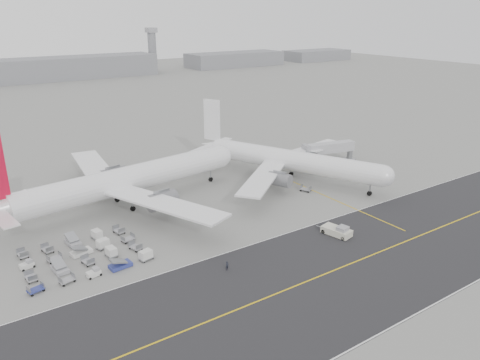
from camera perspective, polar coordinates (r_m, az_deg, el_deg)
ground at (r=92.25m, az=0.39°, el=-7.43°), size 700.00×700.00×0.00m
taxiway at (r=83.03m, az=10.50°, el=-11.13°), size 220.00×59.00×0.03m
horizon_buildings at (r=339.02m, az=-21.18°, el=11.39°), size 520.00×28.00×28.00m
control_tower at (r=364.31m, az=-10.65°, el=15.44°), size 7.00×7.00×31.25m
airliner_a at (r=109.10m, az=-13.92°, el=-0.06°), size 62.32×61.27×21.56m
airliner_b at (r=123.65m, az=5.84°, el=2.46°), size 51.14×52.42×19.23m
pushback_tug at (r=96.10m, az=11.77°, el=-6.10°), size 4.05×7.91×2.23m
jet_bridge at (r=139.37m, az=10.84°, el=3.76°), size 17.28×6.74×6.45m
gse_cluster at (r=90.56m, az=-18.56°, el=-9.12°), size 29.01×24.63×1.91m
stray_dolly at (r=117.94m, az=8.00°, el=-1.36°), size 2.62×3.13×1.65m
ground_crew_a at (r=82.20m, az=-1.58°, el=-10.41°), size 0.70×0.53×1.74m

